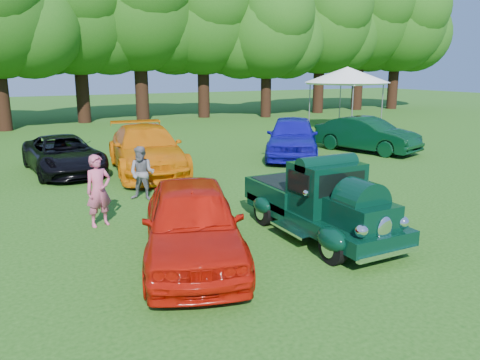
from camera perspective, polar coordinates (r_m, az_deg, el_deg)
name	(u,v)px	position (r m, az deg, el deg)	size (l,w,h in m)	color
ground	(272,248)	(9.79, 3.96, -8.23)	(120.00, 120.00, 0.00)	#1C4A11
hero_pickup	(320,203)	(10.43, 9.71, -2.82)	(1.99, 4.27, 1.67)	black
red_convertible	(192,222)	(8.97, -5.84, -5.10)	(1.81, 4.51, 1.54)	#BA1307
back_car_black	(63,154)	(17.62, -20.73, 2.93)	(2.16, 4.69, 1.30)	black
back_car_orange	(146,149)	(16.86, -11.35, 3.68)	(2.30, 5.65, 1.64)	orange
back_car_blue	(292,137)	(19.46, 6.39, 5.25)	(2.01, 5.01, 1.71)	#110E9C
back_car_green	(367,135)	(21.45, 15.19, 5.36)	(1.60, 4.59, 1.51)	black
spectator_pink	(99,191)	(11.33, -16.85, -1.25)	(0.62, 0.41, 1.69)	#BF4E6F
spectator_grey	(142,173)	(13.32, -11.85, 0.81)	(0.74, 0.57, 1.52)	slate
canopy_tent	(347,75)	(28.71, 12.94, 12.35)	(6.02, 6.02, 3.69)	white
tree_line	(81,10)	(32.67, -18.77, 19.04)	(63.23, 11.16, 12.05)	black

